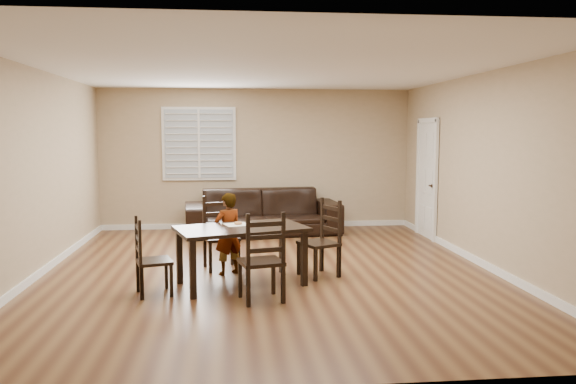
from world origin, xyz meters
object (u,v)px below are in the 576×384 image
Objects in this scene: chair_left at (144,260)px; child at (228,234)px; chair_near at (219,235)px; chair_right at (326,241)px; chair_far at (264,262)px; dining_table at (241,234)px; sofa at (263,212)px; donut at (238,223)px.

chair_left is 0.84× the size of child.
chair_right is (1.41, -0.58, 0.00)m from chair_near.
chair_near is 1.52m from chair_right.
chair_far reaches higher than chair_left.
child is at bearing -87.65° from chair_near.
chair_right reaches higher than dining_table.
chair_near is (-0.29, 0.95, -0.18)m from dining_table.
chair_far is at bearing -90.66° from dining_table.
child reaches higher than chair_near.
chair_far is at bearing 76.03° from child.
child reaches higher than chair_left.
chair_left reaches higher than dining_table.
chair_left is 4.09m from sofa.
donut is at bearing 79.29° from child.
dining_table is 0.84m from chair_far.
chair_left is at bearing -136.80° from chair_near.
sofa is at bearing 59.41° from chair_near.
dining_table is 1.91× the size of chair_left.
chair_near is 1.53m from chair_left.
chair_near is 1.10× the size of chair_left.
chair_right is 0.93× the size of child.
chair_right is 3.14m from sofa.
chair_left is 0.90× the size of chair_right.
chair_left is (-0.83, -1.29, -0.04)m from chair_near.
dining_table is at bearing -79.10° from donut.
chair_far is 1.04m from donut.
dining_table is 0.61× the size of sofa.
chair_left is at bearing -31.12° from chair_far.
chair_left is at bearing 179.85° from dining_table.
chair_near is at bearing -48.49° from chair_left.
donut is 0.04× the size of sofa.
dining_table is 1.59× the size of child.
donut is at bearing -106.04° from chair_right.
donut is at bearing -80.27° from chair_left.
chair_far is 0.94× the size of child.
donut is (0.25, -0.77, 0.29)m from chair_near.
sofa is at bearing -105.81° from chair_far.
chair_left is (-1.12, -0.34, -0.22)m from dining_table.
chair_far reaches higher than chair_near.
child is (-0.17, 0.53, -0.09)m from dining_table.
dining_table is at bearing -88.57° from chair_left.
chair_left is 1.25m from donut.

